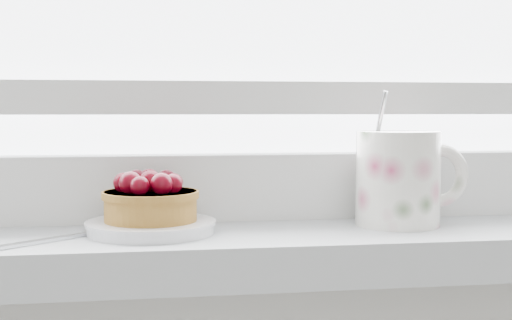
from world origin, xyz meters
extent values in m
cube|color=silver|center=(0.00, 1.90, 0.92)|extent=(1.60, 0.20, 0.04)
cube|color=silver|center=(0.00, 1.97, 0.97)|extent=(1.30, 0.05, 0.07)
cube|color=silver|center=(0.00, 1.97, 1.07)|extent=(1.30, 0.04, 0.04)
cylinder|color=white|center=(-0.08, 1.89, 0.95)|extent=(0.12, 0.12, 0.01)
cylinder|color=brown|center=(-0.08, 1.89, 0.97)|extent=(0.09, 0.09, 0.03)
cylinder|color=brown|center=(-0.08, 1.89, 0.98)|extent=(0.09, 0.09, 0.01)
sphere|color=#410009|center=(-0.08, 1.89, 0.99)|extent=(0.02, 0.02, 0.02)
sphere|color=#410009|center=(-0.06, 1.89, 0.99)|extent=(0.02, 0.02, 0.02)
sphere|color=#410009|center=(-0.06, 1.91, 0.99)|extent=(0.02, 0.02, 0.02)
sphere|color=#410009|center=(-0.08, 1.91, 0.99)|extent=(0.02, 0.02, 0.02)
sphere|color=#410009|center=(-0.09, 1.91, 0.99)|extent=(0.02, 0.02, 0.02)
sphere|color=#410009|center=(-0.10, 1.89, 0.99)|extent=(0.02, 0.02, 0.02)
sphere|color=#410009|center=(-0.10, 1.88, 0.99)|extent=(0.02, 0.02, 0.02)
sphere|color=#410009|center=(-0.09, 1.86, 0.99)|extent=(0.02, 0.02, 0.02)
sphere|color=#410009|center=(-0.07, 1.87, 0.99)|extent=(0.02, 0.02, 0.02)
sphere|color=#410009|center=(-0.06, 1.87, 0.99)|extent=(0.02, 0.02, 0.02)
cylinder|color=white|center=(0.17, 1.90, 0.99)|extent=(0.09, 0.09, 0.10)
cylinder|color=black|center=(0.17, 1.90, 1.03)|extent=(0.07, 0.07, 0.01)
torus|color=white|center=(0.22, 1.90, 0.99)|extent=(0.07, 0.02, 0.07)
cylinder|color=silver|center=(0.16, 1.91, 1.05)|extent=(0.01, 0.02, 0.06)
cube|color=silver|center=(-0.19, 1.84, 0.94)|extent=(0.08, 0.07, 0.00)
cube|color=silver|center=(-0.14, 1.88, 0.94)|extent=(0.02, 0.02, 0.00)
cube|color=silver|center=(-0.13, 1.89, 0.94)|extent=(0.04, 0.03, 0.00)
cube|color=silver|center=(-0.10, 1.91, 0.94)|extent=(0.03, 0.02, 0.00)
cube|color=silver|center=(-0.10, 1.91, 0.94)|extent=(0.03, 0.02, 0.00)
cube|color=silver|center=(-0.11, 1.92, 0.94)|extent=(0.03, 0.02, 0.00)
cube|color=silver|center=(-0.11, 1.92, 0.94)|extent=(0.03, 0.02, 0.00)
camera|label=1|loc=(-0.09, 1.21, 1.06)|focal=50.00mm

